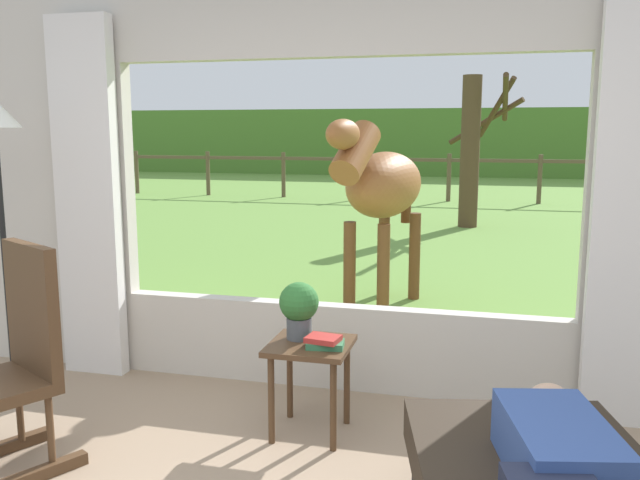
# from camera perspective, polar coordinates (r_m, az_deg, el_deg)

# --- Properties ---
(back_wall_with_window) EXTENTS (5.20, 0.12, 2.55)m
(back_wall_with_window) POSITION_cam_1_polar(r_m,az_deg,el_deg) (4.18, 1.56, 3.70)
(back_wall_with_window) COLOR beige
(back_wall_with_window) RESTS_ON ground_plane
(curtain_panel_left) EXTENTS (0.44, 0.10, 2.40)m
(curtain_panel_left) POSITION_cam_1_polar(r_m,az_deg,el_deg) (4.73, -19.27, 3.24)
(curtain_panel_left) COLOR silver
(curtain_panel_left) RESTS_ON ground_plane
(curtain_panel_right) EXTENTS (0.44, 0.10, 2.40)m
(curtain_panel_right) POSITION_cam_1_polar(r_m,az_deg,el_deg) (4.02, 25.29, 1.86)
(curtain_panel_right) COLOR silver
(curtain_panel_right) RESTS_ON ground_plane
(outdoor_pasture_lawn) EXTENTS (36.00, 21.68, 0.02)m
(outdoor_pasture_lawn) POSITION_cam_1_polar(r_m,az_deg,el_deg) (15.08, 10.76, 2.98)
(outdoor_pasture_lawn) COLOR olive
(outdoor_pasture_lawn) RESTS_ON ground_plane
(distant_hill_ridge) EXTENTS (36.00, 2.00, 2.40)m
(distant_hill_ridge) POSITION_cam_1_polar(r_m,az_deg,el_deg) (24.82, 12.33, 8.16)
(distant_hill_ridge) COLOR #4F7C2F
(distant_hill_ridge) RESTS_ON ground_plane
(reclining_person) EXTENTS (0.46, 1.43, 0.22)m
(reclining_person) POSITION_cam_1_polar(r_m,az_deg,el_deg) (2.48, 20.10, -18.66)
(reclining_person) COLOR #334C8C
(reclining_person) RESTS_ON recliner_sofa
(rocking_chair) EXTENTS (0.73, 0.82, 1.12)m
(rocking_chair) POSITION_cam_1_polar(r_m,az_deg,el_deg) (3.63, -24.76, -9.46)
(rocking_chair) COLOR #4C331E
(rocking_chair) RESTS_ON ground_plane
(side_table) EXTENTS (0.44, 0.44, 0.52)m
(side_table) POSITION_cam_1_polar(r_m,az_deg,el_deg) (3.69, -0.84, -10.20)
(side_table) COLOR #4C331E
(side_table) RESTS_ON ground_plane
(potted_plant) EXTENTS (0.22, 0.22, 0.32)m
(potted_plant) POSITION_cam_1_polar(r_m,az_deg,el_deg) (3.69, -1.81, -5.73)
(potted_plant) COLOR #4C5156
(potted_plant) RESTS_ON side_table
(book_stack) EXTENTS (0.21, 0.17, 0.06)m
(book_stack) POSITION_cam_1_polar(r_m,az_deg,el_deg) (3.58, 0.38, -8.73)
(book_stack) COLOR #337247
(book_stack) RESTS_ON side_table
(horse) EXTENTS (0.81, 1.82, 1.73)m
(horse) POSITION_cam_1_polar(r_m,az_deg,el_deg) (6.05, 5.29, 4.55)
(horse) COLOR brown
(horse) RESTS_ON outdoor_pasture_lawn
(pasture_tree) EXTENTS (1.29, 1.55, 2.54)m
(pasture_tree) POSITION_cam_1_polar(r_m,az_deg,el_deg) (11.60, 12.99, 7.78)
(pasture_tree) COLOR #4C3823
(pasture_tree) RESTS_ON outdoor_pasture_lawn
(pasture_fence_line) EXTENTS (16.10, 0.10, 1.10)m
(pasture_fence_line) POSITION_cam_1_polar(r_m,az_deg,el_deg) (15.68, 11.01, 5.91)
(pasture_fence_line) COLOR brown
(pasture_fence_line) RESTS_ON outdoor_pasture_lawn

